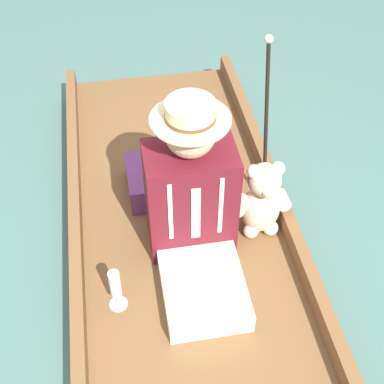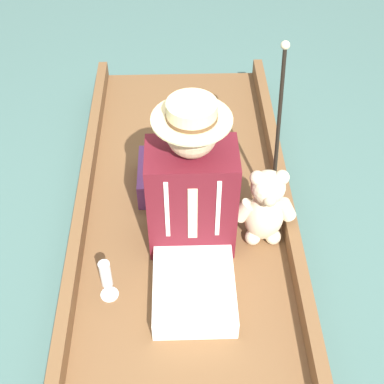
# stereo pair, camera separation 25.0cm
# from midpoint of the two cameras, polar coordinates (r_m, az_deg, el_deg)

# --- Properties ---
(ground_plane) EXTENTS (16.00, 16.00, 0.00)m
(ground_plane) POSITION_cam_midpoint_polar(r_m,az_deg,el_deg) (2.85, -2.92, -9.31)
(ground_plane) COLOR #476B66
(punt_boat) EXTENTS (1.16, 3.36, 0.26)m
(punt_boat) POSITION_cam_midpoint_polar(r_m,az_deg,el_deg) (2.78, -2.98, -8.29)
(punt_boat) COLOR brown
(punt_boat) RESTS_ON ground_plane
(seat_cushion) EXTENTS (0.51, 0.35, 0.16)m
(seat_cushion) POSITION_cam_midpoint_polar(r_m,az_deg,el_deg) (3.02, -4.44, 1.42)
(seat_cushion) COLOR #6B3875
(seat_cushion) RESTS_ON punt_boat
(seated_person) EXTENTS (0.43, 0.76, 0.87)m
(seated_person) POSITION_cam_midpoint_polar(r_m,az_deg,el_deg) (2.53, -2.74, -1.49)
(seated_person) COLOR white
(seated_person) RESTS_ON punt_boat
(teddy_bear) EXTENTS (0.33, 0.19, 0.47)m
(teddy_bear) POSITION_cam_midpoint_polar(r_m,az_deg,el_deg) (2.71, 4.88, -1.06)
(teddy_bear) COLOR beige
(teddy_bear) RESTS_ON punt_boat
(wine_glass) EXTENTS (0.09, 0.09, 0.25)m
(wine_glass) POSITION_cam_midpoint_polar(r_m,az_deg,el_deg) (2.50, -11.07, -9.99)
(wine_glass) COLOR silver
(wine_glass) RESTS_ON punt_boat
(walking_cane) EXTENTS (0.04, 0.26, 0.91)m
(walking_cane) POSITION_cam_midpoint_polar(r_m,az_deg,el_deg) (2.74, 5.35, 8.33)
(walking_cane) COLOR black
(walking_cane) RESTS_ON punt_boat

